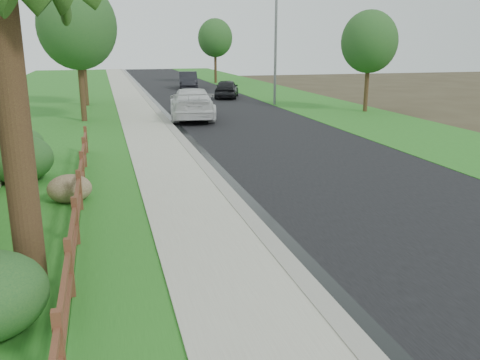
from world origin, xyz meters
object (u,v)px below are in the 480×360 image
object	(u,v)px
dark_car_mid	(227,89)
streetlight	(274,31)
ranch_fence	(78,202)
white_suv	(192,103)

from	to	relation	value
dark_car_mid	streetlight	world-z (taller)	streetlight
dark_car_mid	ranch_fence	bearing A→B (deg)	87.47
dark_car_mid	streetlight	xyz separation A→B (m)	(1.97, -5.42, 4.21)
ranch_fence	white_suv	size ratio (longest dim) A/B	2.83
dark_car_mid	white_suv	bearing A→B (deg)	84.48
ranch_fence	streetlight	size ratio (longest dim) A/B	1.94
ranch_fence	dark_car_mid	bearing A→B (deg)	69.43
ranch_fence	streetlight	world-z (taller)	streetlight
streetlight	dark_car_mid	bearing A→B (deg)	109.97
white_suv	streetlight	xyz separation A→B (m)	(6.55, 5.08, 4.06)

